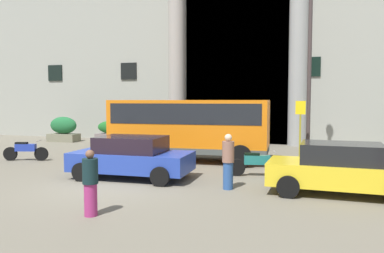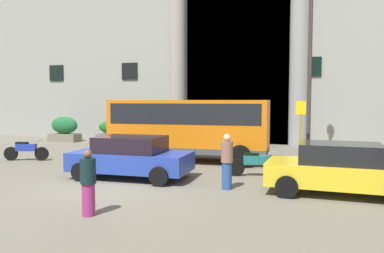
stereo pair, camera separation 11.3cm
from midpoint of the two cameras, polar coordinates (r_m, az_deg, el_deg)
The scene contains 14 objects.
ground_plane at distance 12.45m, azimuth -12.51°, elevation -8.88°, with size 80.00×64.00×0.12m, color #666052.
orange_minibus at distance 16.86m, azimuth -0.57°, elevation 0.29°, with size 6.94×2.86×2.67m.
bus_stop_sign at distance 17.91m, azimuth 15.53°, elevation 0.45°, with size 0.44×0.08×2.63m.
hedge_planter_entrance_left at distance 22.66m, azimuth -2.64°, elevation -1.22°, with size 1.72×0.95×1.31m.
hedge_planter_entrance_right at distance 26.10m, azimuth -18.57°, elevation -0.42°, with size 1.96×0.93×1.59m.
hedge_planter_east at distance 24.08m, azimuth -11.88°, elevation -0.88°, with size 1.98×0.75×1.40m.
white_taxi_kerbside at distance 11.74m, azimuth 20.90°, elevation -5.83°, with size 4.08×2.07×1.46m.
parked_compact_extra at distance 13.42m, azimuth -9.15°, elevation -4.44°, with size 4.13×2.18×1.44m.
scooter_by_planter at distance 15.89m, azimuth -11.72°, elevation -4.18°, with size 1.95×0.69×0.89m.
motorcycle_near_kerb at distance 13.77m, azimuth 9.19°, elevation -5.39°, with size 2.00×0.66×0.89m.
motorcycle_far_end at distance 18.59m, azimuth -23.63°, elevation -3.24°, with size 1.93×0.77×0.89m.
pedestrian_woman_with_bag at distance 9.31m, azimuth -15.12°, elevation -8.07°, with size 0.36×0.36×1.55m.
pedestrian_child_trailing at distance 11.64m, azimuth 5.09°, elevation -5.17°, with size 0.36×0.36×1.67m.
lamppost_plaza_centre at distance 19.02m, azimuth 16.85°, elevation 10.68°, with size 0.40×0.40×8.64m.
Camera 1 is at (6.06, -10.51, 2.70)m, focal length 36.10 mm.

